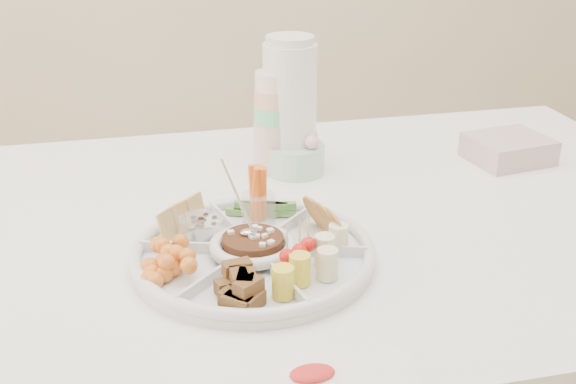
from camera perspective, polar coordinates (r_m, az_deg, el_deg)
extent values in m
cube|color=white|center=(1.52, 2.49, -14.76)|extent=(1.52, 1.02, 0.76)
cylinder|color=white|center=(1.14, -2.78, -4.59)|extent=(0.47, 0.47, 0.04)
cylinder|color=#3C2017|center=(1.14, -2.78, -4.26)|extent=(0.12, 0.12, 0.04)
cylinder|color=silver|center=(1.47, -1.10, 6.04)|extent=(0.10, 0.10, 0.23)
cylinder|color=white|center=(1.47, 0.15, 7.05)|extent=(0.11, 0.11, 0.28)
cylinder|color=#84B291|center=(1.48, 0.60, 3.21)|extent=(0.13, 0.13, 0.09)
cube|color=#C3A3A7|center=(1.62, 17.01, 3.27)|extent=(0.18, 0.16, 0.05)
cube|color=white|center=(0.90, 0.02, -14.70)|extent=(0.33, 0.16, 0.01)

